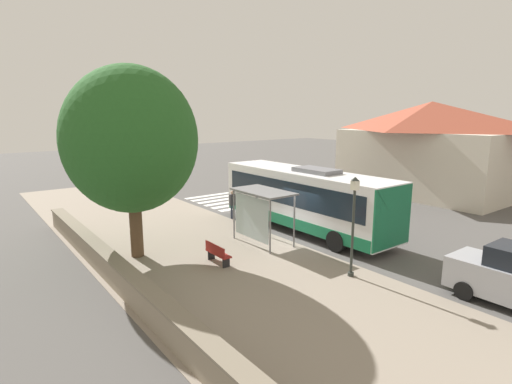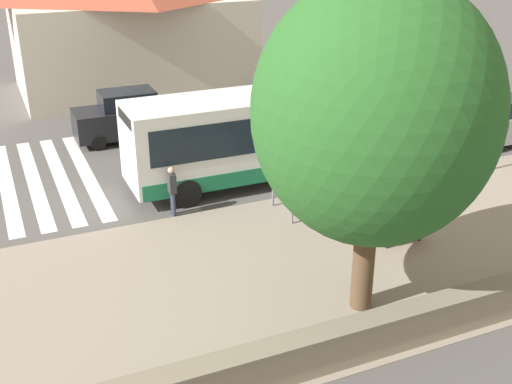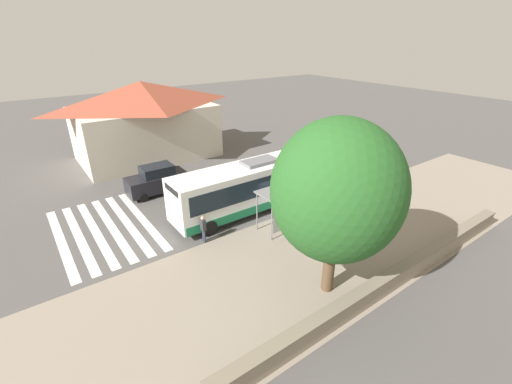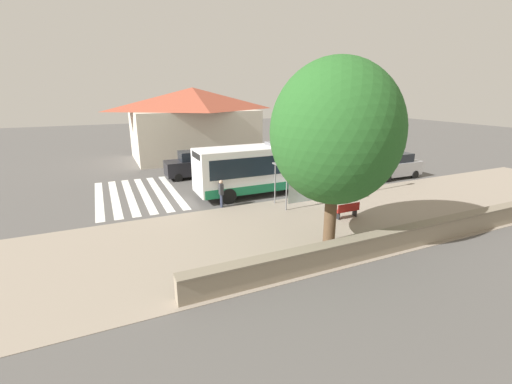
# 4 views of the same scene
# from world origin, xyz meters

# --- Properties ---
(ground_plane) EXTENTS (120.00, 120.00, 0.00)m
(ground_plane) POSITION_xyz_m (0.00, 0.00, 0.00)
(ground_plane) COLOR #514F4C
(ground_plane) RESTS_ON ground
(sidewalk_plaza) EXTENTS (9.00, 44.00, 0.02)m
(sidewalk_plaza) POSITION_xyz_m (-4.50, 0.00, 0.01)
(sidewalk_plaza) COLOR gray
(sidewalk_plaza) RESTS_ON ground
(crosswalk_stripes) EXTENTS (9.00, 5.25, 0.01)m
(crosswalk_stripes) POSITION_xyz_m (5.00, 9.81, 0.00)
(crosswalk_stripes) COLOR silver
(crosswalk_stripes) RESTS_ON ground
(stone_wall) EXTENTS (0.60, 20.00, 1.00)m
(stone_wall) POSITION_xyz_m (-8.55, 0.00, 0.51)
(stone_wall) COLOR gray
(stone_wall) RESTS_ON ground
(background_building) EXTENTS (8.27, 12.65, 7.10)m
(background_building) POSITION_xyz_m (16.64, 2.63, 3.65)
(background_building) COLOR beige
(background_building) RESTS_ON ground
(bus) EXTENTS (2.72, 10.79, 3.47)m
(bus) POSITION_xyz_m (1.84, 1.01, 1.80)
(bus) COLOR white
(bus) RESTS_ON ground
(bus_shelter) EXTENTS (1.75, 3.16, 2.60)m
(bus_shelter) POSITION_xyz_m (-1.41, 0.70, 2.16)
(bus_shelter) COLOR slate
(bus_shelter) RESTS_ON ground
(pedestrian) EXTENTS (0.34, 0.23, 1.70)m
(pedestrian) POSITION_xyz_m (0.16, 5.42, 1.00)
(pedestrian) COLOR #2D3347
(pedestrian) RESTS_ON ground
(bench) EXTENTS (0.40, 1.46, 0.88)m
(bench) POSITION_xyz_m (-4.48, -0.32, 0.47)
(bench) COLOR maroon
(bench) RESTS_ON ground
(street_lamp_near) EXTENTS (0.28, 0.28, 3.91)m
(street_lamp_near) POSITION_xyz_m (-1.05, -4.55, 2.33)
(street_lamp_near) COLOR #2D332D
(street_lamp_near) RESTS_ON ground
(shade_tree) EXTENTS (5.59, 5.59, 8.20)m
(shade_tree) POSITION_xyz_m (-6.80, 2.60, 5.11)
(shade_tree) COLOR brown
(shade_tree) RESTS_ON ground
(parked_car_behind_bus) EXTENTS (1.83, 4.48, 2.01)m
(parked_car_behind_bus) POSITION_xyz_m (1.25, -9.65, 0.97)
(parked_car_behind_bus) COLOR #9EA0A8
(parked_car_behind_bus) RESTS_ON ground
(parked_car_far_lane) EXTENTS (2.02, 4.39, 2.15)m
(parked_car_far_lane) POSITION_xyz_m (8.23, 5.03, 1.03)
(parked_car_far_lane) COLOR black
(parked_car_far_lane) RESTS_ON ground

